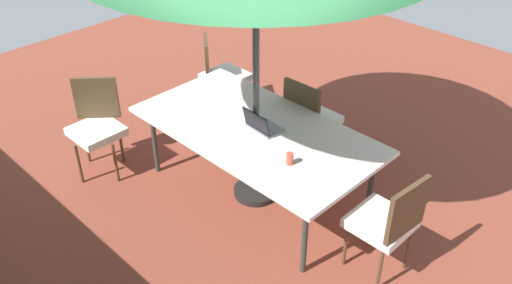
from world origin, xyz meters
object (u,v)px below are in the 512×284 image
Objects in this scene: chair_west at (388,220)px; laptop at (262,126)px; chair_southeast at (220,72)px; chair_northeast at (97,123)px; cup at (290,159)px; dining_table at (256,132)px; chair_south at (310,117)px.

laptop is (1.39, -0.01, 0.26)m from chair_west.
chair_northeast is at bearing 127.25° from chair_southeast.
cup is at bearing -71.40° from chair_west.
dining_table is at bearing -84.57° from chair_west.
chair_west reaches higher than cup.
chair_south is at bearing -112.83° from chair_west.
chair_south is at bearing -59.04° from cup.
chair_west is at bearing -179.80° from dining_table.
laptop is at bearing -166.06° from dining_table.
chair_south is 9.29× the size of cup.
chair_west is (-1.45, -0.01, -0.17)m from dining_table.
dining_table is 0.63m from cup.
dining_table is 0.79m from chair_south.
dining_table is 2.34× the size of chair_northeast.
chair_southeast is 1.40m from chair_south.
chair_west is at bearing -156.76° from chair_southeast.
chair_west is 0.92m from cup.
chair_southeast reaches higher than cup.
chair_west is at bearing -32.06° from chair_northeast.
chair_west and laptop have the same top height.
dining_table is 1.62m from chair_southeast.
chair_west is at bearing -166.63° from cup.
cup is (-0.53, 0.21, 0.01)m from laptop.
chair_northeast is at bearing 29.41° from dining_table.
chair_southeast is (2.84, -0.80, 0.00)m from chair_west.
laptop reaches higher than dining_table.
dining_table is 1.46m from chair_west.
laptop is at bearing 92.43° from chair_south.
chair_southeast is at bearing -30.20° from dining_table.
laptop is 3.20× the size of cup.
chair_west is 1.41m from laptop.
chair_south is (-0.00, -0.77, -0.17)m from dining_table.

